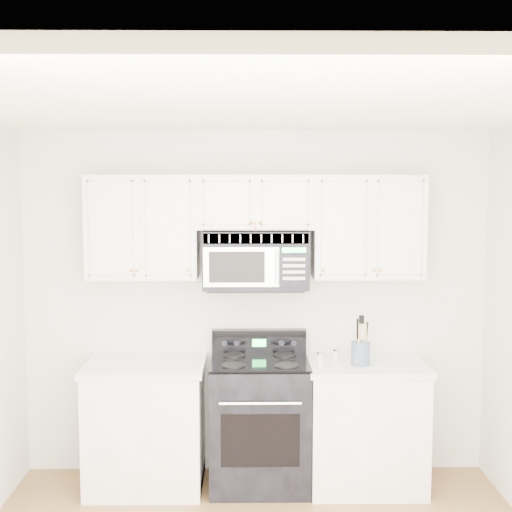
{
  "coord_description": "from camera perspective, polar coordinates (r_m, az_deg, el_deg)",
  "views": [
    {
      "loc": [
        -0.06,
        -3.6,
        2.22
      ],
      "look_at": [
        0.0,
        1.3,
        1.71
      ],
      "focal_mm": 50.0,
      "sensor_mm": 36.0,
      "label": 1
    }
  ],
  "objects": [
    {
      "name": "upper_cabinets",
      "position": [
        5.19,
        -0.04,
        2.78
      ],
      "size": [
        2.44,
        0.37,
        0.75
      ],
      "color": "white",
      "rests_on": "ground"
    },
    {
      "name": "base_cabinet_left",
      "position": [
        5.4,
        -8.79,
        -13.55
      ],
      "size": [
        0.86,
        0.65,
        0.92
      ],
      "color": "white",
      "rests_on": "ground"
    },
    {
      "name": "room",
      "position": [
        3.71,
        0.24,
        -8.4
      ],
      "size": [
        3.51,
        3.51,
        2.61
      ],
      "color": "brown",
      "rests_on": "ground"
    },
    {
      "name": "range",
      "position": [
        5.34,
        0.29,
        -13.04
      ],
      "size": [
        0.71,
        0.65,
        1.11
      ],
      "color": "black",
      "rests_on": "ground"
    },
    {
      "name": "utensil_crock",
      "position": [
        5.17,
        8.36,
        -7.63
      ],
      "size": [
        0.13,
        0.13,
        0.36
      ],
      "color": "#415271",
      "rests_on": "base_cabinet_right"
    },
    {
      "name": "shaker_salt",
      "position": [
        5.12,
        5.15,
        -8.19
      ],
      "size": [
        0.04,
        0.04,
        0.1
      ],
      "color": "silver",
      "rests_on": "base_cabinet_right"
    },
    {
      "name": "base_cabinet_right",
      "position": [
        5.41,
        8.72,
        -13.48
      ],
      "size": [
        0.86,
        0.65,
        0.92
      ],
      "color": "white",
      "rests_on": "ground"
    },
    {
      "name": "shaker_pepper",
      "position": [
        5.24,
        6.43,
        -7.9
      ],
      "size": [
        0.04,
        0.04,
        0.1
      ],
      "color": "silver",
      "rests_on": "base_cabinet_right"
    },
    {
      "name": "microwave",
      "position": [
        5.18,
        -0.03,
        -0.26
      ],
      "size": [
        0.76,
        0.43,
        0.42
      ],
      "color": "black",
      "rests_on": "ground"
    }
  ]
}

